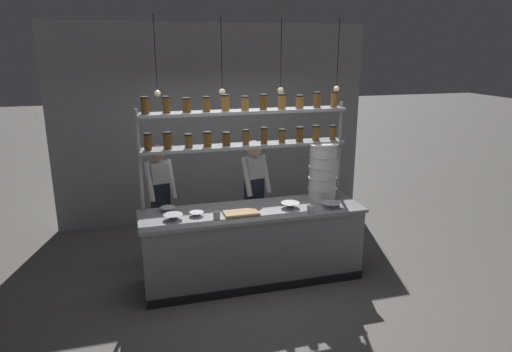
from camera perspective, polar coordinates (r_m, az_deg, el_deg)
The scene contains 16 objects.
ground_plane at distance 5.89m, azimuth -0.42°, elevation -12.68°, with size 40.00×40.00×0.00m, color slate.
back_wall at distance 7.54m, azimuth -5.14°, elevation 6.43°, with size 5.10×0.12×3.18m, color #939399.
prep_counter at distance 5.68m, azimuth -0.42°, elevation -8.60°, with size 2.70×0.76×0.92m.
spice_shelf_unit at distance 5.58m, azimuth -1.46°, elevation 5.63°, with size 2.58×0.28×2.28m.
chef_left at distance 6.13m, azimuth -11.87°, elevation -2.51°, with size 0.40×0.33×1.61m.
chef_center at distance 6.17m, azimuth -0.21°, elevation -1.90°, with size 0.41×0.33×1.63m.
container_stack at distance 5.86m, azimuth 8.35°, elevation 0.54°, with size 0.37×0.37×0.72m.
cutting_board at distance 5.35m, azimuth -1.86°, elevation -4.69°, with size 0.40×0.26×0.02m.
prep_bowl_near_left at distance 5.58m, azimuth 4.31°, elevation -3.66°, with size 0.23×0.23×0.06m.
prep_bowl_center_front at distance 5.55m, azimuth -10.96°, elevation -4.09°, with size 0.18×0.18×0.05m.
prep_bowl_center_back at distance 5.35m, azimuth -7.44°, elevation -4.74°, with size 0.17×0.17×0.05m.
prep_bowl_near_right at distance 5.64m, azimuth 9.35°, elevation -3.60°, with size 0.24×0.24×0.06m.
prep_bowl_far_left at distance 5.28m, azimuth -10.31°, elevation -5.07°, with size 0.22×0.22×0.06m.
serving_cup_front at distance 5.20m, azimuth -4.94°, elevation -4.95°, with size 0.08×0.08×0.10m.
serving_cup_by_board at distance 5.41m, azimuth 6.81°, elevation -4.18°, with size 0.08×0.08×0.10m.
pendant_light_row at distance 5.19m, azimuth -0.53°, elevation 11.14°, with size 2.15×0.07×0.83m.
Camera 1 is at (-1.36, -4.99, 2.80)m, focal length 32.00 mm.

